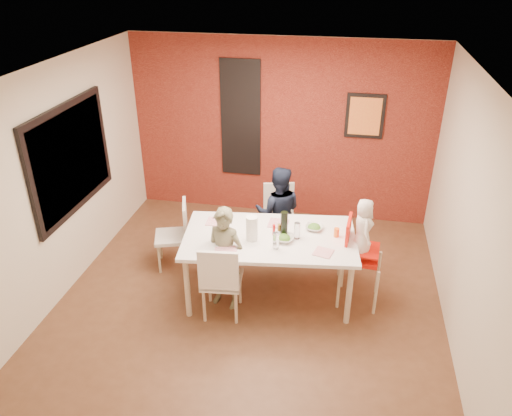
% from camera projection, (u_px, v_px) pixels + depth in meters
% --- Properties ---
extents(ground, '(4.50, 4.50, 0.00)m').
position_uv_depth(ground, '(251.00, 295.00, 6.09)').
color(ground, brown).
rests_on(ground, ground).
extents(ceiling, '(4.50, 4.50, 0.02)m').
position_uv_depth(ceiling, '(250.00, 72.00, 4.83)').
color(ceiling, white).
rests_on(ceiling, wall_back).
extents(wall_back, '(4.50, 0.02, 2.70)m').
position_uv_depth(wall_back, '(281.00, 130.00, 7.41)').
color(wall_back, beige).
rests_on(wall_back, ground).
extents(wall_front, '(4.50, 0.02, 2.70)m').
position_uv_depth(wall_front, '(188.00, 336.00, 3.51)').
color(wall_front, beige).
rests_on(wall_front, ground).
extents(wall_left, '(0.02, 4.50, 2.70)m').
position_uv_depth(wall_left, '(63.00, 180.00, 5.84)').
color(wall_left, beige).
rests_on(wall_left, ground).
extents(wall_right, '(0.02, 4.50, 2.70)m').
position_uv_depth(wall_right, '(467.00, 215.00, 5.08)').
color(wall_right, beige).
rests_on(wall_right, ground).
extents(brick_accent_wall, '(4.50, 0.02, 2.70)m').
position_uv_depth(brick_accent_wall, '(281.00, 131.00, 7.40)').
color(brick_accent_wall, maroon).
rests_on(brick_accent_wall, ground).
extents(picture_window_frame, '(0.05, 1.70, 1.30)m').
position_uv_depth(picture_window_frame, '(71.00, 158.00, 5.91)').
color(picture_window_frame, black).
rests_on(picture_window_frame, wall_left).
extents(picture_window_pane, '(0.02, 1.55, 1.15)m').
position_uv_depth(picture_window_pane, '(72.00, 158.00, 5.91)').
color(picture_window_pane, black).
rests_on(picture_window_pane, wall_left).
extents(glassblock_strip, '(0.55, 0.03, 1.70)m').
position_uv_depth(glassblock_strip, '(241.00, 119.00, 7.41)').
color(glassblock_strip, silver).
rests_on(glassblock_strip, wall_back).
extents(glassblock_surround, '(0.60, 0.03, 1.76)m').
position_uv_depth(glassblock_surround, '(241.00, 119.00, 7.41)').
color(glassblock_surround, black).
rests_on(glassblock_surround, wall_back).
extents(art_print_frame, '(0.54, 0.03, 0.64)m').
position_uv_depth(art_print_frame, '(365.00, 116.00, 7.04)').
color(art_print_frame, black).
rests_on(art_print_frame, wall_back).
extents(art_print_canvas, '(0.44, 0.01, 0.54)m').
position_uv_depth(art_print_canvas, '(365.00, 116.00, 7.03)').
color(art_print_canvas, '#F89537').
rests_on(art_print_canvas, wall_back).
extents(dining_table, '(2.09, 1.33, 0.82)m').
position_uv_depth(dining_table, '(270.00, 242.00, 5.77)').
color(dining_table, white).
rests_on(dining_table, ground).
extents(chair_near, '(0.48, 0.48, 0.95)m').
position_uv_depth(chair_near, '(220.00, 278.00, 5.50)').
color(chair_near, white).
rests_on(chair_near, ground).
extents(chair_far, '(0.52, 0.52, 0.91)m').
position_uv_depth(chair_far, '(279.00, 213.00, 6.89)').
color(chair_far, silver).
rests_on(chair_far, ground).
extents(chair_left, '(0.53, 0.53, 0.90)m').
position_uv_depth(chair_left, '(177.00, 231.00, 6.46)').
color(chair_left, silver).
rests_on(chair_left, ground).
extents(high_chair, '(0.49, 0.49, 1.08)m').
position_uv_depth(high_chair, '(357.00, 253.00, 5.73)').
color(high_chair, red).
rests_on(high_chair, ground).
extents(child_near, '(0.52, 0.40, 1.26)m').
position_uv_depth(child_near, '(225.00, 259.00, 5.66)').
color(child_near, '#616045').
rests_on(child_near, ground).
extents(child_far, '(0.68, 0.55, 1.29)m').
position_uv_depth(child_far, '(278.00, 212.00, 6.62)').
color(child_far, black).
rests_on(child_far, ground).
extents(toddler, '(0.30, 0.39, 0.70)m').
position_uv_depth(toddler, '(363.00, 228.00, 5.56)').
color(toddler, silver).
rests_on(toddler, high_chair).
extents(plate_near_left, '(0.30, 0.30, 0.01)m').
position_uv_depth(plate_near_left, '(226.00, 252.00, 5.42)').
color(plate_near_left, white).
rests_on(plate_near_left, dining_table).
extents(plate_far_mid, '(0.24, 0.24, 0.01)m').
position_uv_depth(plate_far_mid, '(278.00, 223.00, 5.98)').
color(plate_far_mid, white).
rests_on(plate_far_mid, dining_table).
extents(plate_near_right, '(0.24, 0.24, 0.01)m').
position_uv_depth(plate_near_right, '(323.00, 252.00, 5.42)').
color(plate_near_right, white).
rests_on(plate_near_right, dining_table).
extents(plate_far_left, '(0.22, 0.22, 0.01)m').
position_uv_depth(plate_far_left, '(215.00, 222.00, 6.02)').
color(plate_far_left, white).
rests_on(plate_far_left, dining_table).
extents(salad_bowl_a, '(0.25, 0.25, 0.06)m').
position_uv_depth(salad_bowl_a, '(284.00, 238.00, 5.64)').
color(salad_bowl_a, white).
rests_on(salad_bowl_a, dining_table).
extents(salad_bowl_b, '(0.24, 0.24, 0.05)m').
position_uv_depth(salad_bowl_b, '(314.00, 228.00, 5.86)').
color(salad_bowl_b, silver).
rests_on(salad_bowl_b, dining_table).
extents(wine_bottle, '(0.08, 0.08, 0.31)m').
position_uv_depth(wine_bottle, '(284.00, 224.00, 5.66)').
color(wine_bottle, black).
rests_on(wine_bottle, dining_table).
extents(wine_glass_a, '(0.07, 0.07, 0.20)m').
position_uv_depth(wine_glass_a, '(276.00, 241.00, 5.46)').
color(wine_glass_a, white).
rests_on(wine_glass_a, dining_table).
extents(wine_glass_b, '(0.07, 0.07, 0.20)m').
position_uv_depth(wine_glass_b, '(297.00, 231.00, 5.65)').
color(wine_glass_b, white).
rests_on(wine_glass_b, dining_table).
extents(paper_towel_roll, '(0.13, 0.13, 0.29)m').
position_uv_depth(paper_towel_roll, '(252.00, 228.00, 5.60)').
color(paper_towel_roll, white).
rests_on(paper_towel_roll, dining_table).
extents(condiment_red, '(0.03, 0.03, 0.13)m').
position_uv_depth(condiment_red, '(274.00, 230.00, 5.73)').
color(condiment_red, red).
rests_on(condiment_red, dining_table).
extents(condiment_green, '(0.03, 0.03, 0.13)m').
position_uv_depth(condiment_green, '(279.00, 229.00, 5.75)').
color(condiment_green, '#336D24').
rests_on(condiment_green, dining_table).
extents(condiment_brown, '(0.03, 0.03, 0.13)m').
position_uv_depth(condiment_brown, '(279.00, 230.00, 5.73)').
color(condiment_brown, brown).
rests_on(condiment_brown, dining_table).
extents(sippy_cup, '(0.06, 0.06, 0.11)m').
position_uv_depth(sippy_cup, '(337.00, 232.00, 5.70)').
color(sippy_cup, orange).
rests_on(sippy_cup, dining_table).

